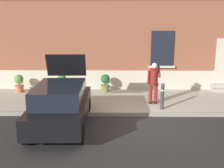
{
  "coord_description": "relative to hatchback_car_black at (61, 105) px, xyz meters",
  "views": [
    {
      "loc": [
        -1.06,
        -9.41,
        3.66
      ],
      "look_at": [
        -1.22,
        1.6,
        1.1
      ],
      "focal_mm": 45.84,
      "sensor_mm": 36.0,
      "label": 1
    }
  ],
  "objects": [
    {
      "name": "person_on_phone",
      "position": [
        3.41,
        2.25,
        0.35
      ],
      "size": [
        0.51,
        0.51,
        1.74
      ],
      "rotation": [
        0.0,
        0.0,
        0.02
      ],
      "color": "maroon",
      "rests_on": "sidewalk"
    },
    {
      "name": "bollard_far_left",
      "position": [
        0.35,
        1.55,
        -0.09
      ],
      "size": [
        0.15,
        0.15,
        1.04
      ],
      "color": "#333338",
      "rests_on": "sidewalk"
    },
    {
      "name": "ground_plane",
      "position": [
        2.93,
        0.2,
        -0.8
      ],
      "size": [
        80.0,
        80.0,
        0.0
      ],
      "primitive_type": "plane",
      "color": "#232326"
    },
    {
      "name": "curb_edge",
      "position": [
        2.93,
        1.14,
        -0.72
      ],
      "size": [
        24.0,
        0.12,
        0.15
      ],
      "primitive_type": "cube",
      "color": "gray",
      "rests_on": "ground"
    },
    {
      "name": "bollard_near_person",
      "position": [
        3.67,
        1.55,
        -0.09
      ],
      "size": [
        0.15,
        0.15,
        1.04
      ],
      "color": "#333338",
      "rests_on": "sidewalk"
    },
    {
      "name": "planter_cream",
      "position": [
        -0.72,
        4.12,
        -0.19
      ],
      "size": [
        0.44,
        0.44,
        0.86
      ],
      "color": "beige",
      "rests_on": "sidewalk"
    },
    {
      "name": "hatchback_car_black",
      "position": [
        0.0,
        0.0,
        0.0
      ],
      "size": [
        1.87,
        4.1,
        2.34
      ],
      "color": "black",
      "rests_on": "ground"
    },
    {
      "name": "planter_olive",
      "position": [
        1.36,
        4.21,
        -0.19
      ],
      "size": [
        0.44,
        0.44,
        0.86
      ],
      "color": "#606B38",
      "rests_on": "sidewalk"
    },
    {
      "name": "building_facade",
      "position": [
        2.94,
        5.49,
        2.93
      ],
      "size": [
        24.0,
        1.52,
        7.5
      ],
      "color": "brown",
      "rests_on": "ground"
    },
    {
      "name": "sidewalk",
      "position": [
        2.93,
        3.0,
        -0.72
      ],
      "size": [
        24.0,
        3.6,
        0.15
      ],
      "primitive_type": "cube",
      "color": "#99968E",
      "rests_on": "ground"
    },
    {
      "name": "planter_terracotta",
      "position": [
        -2.8,
        4.11,
        -0.19
      ],
      "size": [
        0.44,
        0.44,
        0.86
      ],
      "color": "#B25B38",
      "rests_on": "sidewalk"
    }
  ]
}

